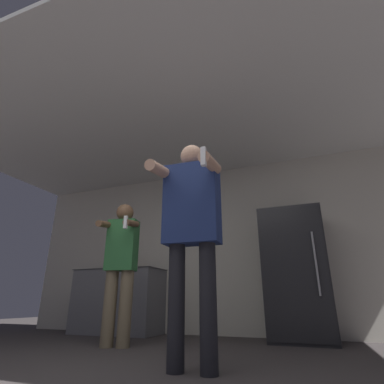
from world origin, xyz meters
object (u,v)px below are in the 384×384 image
(bottle_tall_gin, at_px, (118,262))
(person_man_side, at_px, (121,263))
(person_woman_foreground, at_px, (192,223))
(bottle_green_wine, at_px, (111,264))
(refrigerator, at_px, (296,273))
(bottle_dark_rum, at_px, (134,263))

(bottle_tall_gin, height_order, person_man_side, person_man_side)
(bottle_tall_gin, relative_size, person_woman_foreground, 0.18)
(bottle_tall_gin, bearing_deg, person_woman_foreground, -44.54)
(bottle_green_wine, xyz_separation_m, person_man_side, (0.98, -1.18, -0.16))
(refrigerator, xyz_separation_m, bottle_tall_gin, (-2.73, 0.04, 0.26))
(refrigerator, bearing_deg, person_woman_foreground, -108.21)
(bottle_tall_gin, bearing_deg, refrigerator, -0.83)
(person_woman_foreground, xyz_separation_m, person_man_side, (-1.22, 0.86, -0.17))
(bottle_green_wine, bearing_deg, bottle_dark_rum, 0.00)
(bottle_tall_gin, xyz_separation_m, person_woman_foreground, (2.07, -2.04, -0.02))
(bottle_tall_gin, distance_m, person_woman_foreground, 2.91)
(refrigerator, distance_m, person_woman_foreground, 2.12)
(person_man_side, bearing_deg, bottle_dark_rum, 115.41)
(bottle_tall_gin, relative_size, person_man_side, 0.20)
(person_woman_foreground, bearing_deg, bottle_green_wine, 137.15)
(bottle_green_wine, height_order, person_man_side, person_man_side)
(bottle_dark_rum, bearing_deg, person_man_side, -64.59)
(refrigerator, relative_size, bottle_dark_rum, 6.61)
(bottle_green_wine, distance_m, person_man_side, 1.54)
(refrigerator, bearing_deg, person_man_side, -148.78)
(person_man_side, bearing_deg, refrigerator, 31.22)
(refrigerator, height_order, person_man_side, refrigerator)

